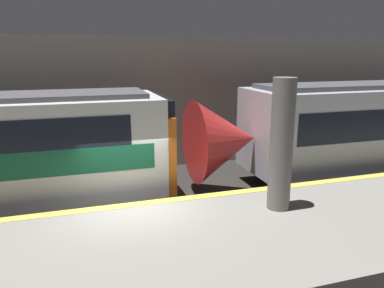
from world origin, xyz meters
TOP-DOWN VIEW (x-y plane):
  - ground_plane at (0.00, 0.00)m, footprint 120.00×120.00m
  - platform at (0.00, -2.25)m, footprint 40.00×4.51m
  - station_rear_barrier at (0.00, 6.19)m, footprint 50.00×0.15m
  - support_pillar_near at (3.44, -1.43)m, footprint 0.56×0.56m

SIDE VIEW (x-z plane):
  - ground_plane at x=0.00m, z-range 0.00..0.00m
  - platform at x=0.00m, z-range 0.00..1.04m
  - support_pillar_near at x=3.44m, z-range 1.03..4.26m
  - station_rear_barrier at x=0.00m, z-range 0.00..5.46m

